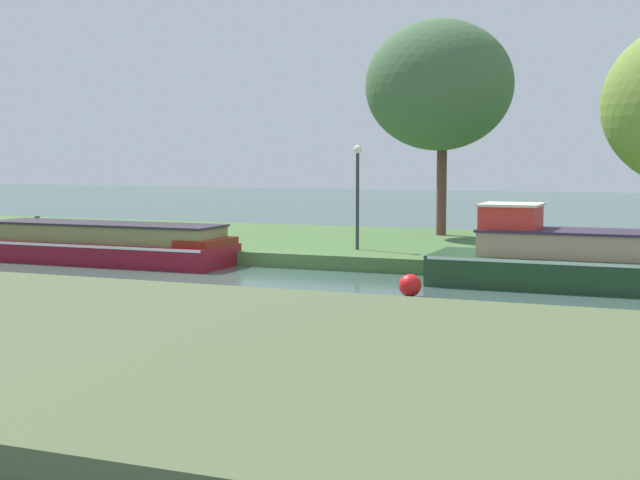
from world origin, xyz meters
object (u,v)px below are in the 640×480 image
(forest_barge, at_px, (613,262))
(maroon_narrowboat, at_px, (92,244))
(mooring_post_near, at_px, (38,229))
(lamp_post, at_px, (358,184))
(mooring_post_far, at_px, (160,237))
(willow_tree_left, at_px, (439,86))
(channel_buoy, at_px, (410,285))

(forest_barge, xyz_separation_m, maroon_narrowboat, (-14.49, 0.00, -0.13))
(maroon_narrowboat, xyz_separation_m, mooring_post_near, (-3.03, 1.28, 0.28))
(mooring_post_near, bearing_deg, lamp_post, 7.57)
(mooring_post_far, bearing_deg, lamp_post, 13.33)
(maroon_narrowboat, xyz_separation_m, lamp_post, (7.25, 2.65, 1.76))
(mooring_post_near, bearing_deg, willow_tree_left, 29.59)
(maroon_narrowboat, height_order, willow_tree_left, willow_tree_left)
(lamp_post, height_order, mooring_post_near, lamp_post)
(willow_tree_left, bearing_deg, mooring_post_near, -150.41)
(maroon_narrowboat, bearing_deg, willow_tree_left, 42.94)
(lamp_post, xyz_separation_m, channel_buoy, (3.18, -5.43, -2.03))
(forest_barge, bearing_deg, maroon_narrowboat, 180.00)
(lamp_post, xyz_separation_m, mooring_post_near, (-10.28, -1.37, -1.49))
(maroon_narrowboat, bearing_deg, mooring_post_far, 40.69)
(forest_barge, height_order, lamp_post, lamp_post)
(willow_tree_left, height_order, lamp_post, willow_tree_left)
(forest_barge, height_order, maroon_narrowboat, forest_barge)
(willow_tree_left, bearing_deg, channel_buoy, -78.36)
(maroon_narrowboat, relative_size, lamp_post, 3.09)
(willow_tree_left, height_order, mooring_post_far, willow_tree_left)
(channel_buoy, bearing_deg, lamp_post, 120.39)
(willow_tree_left, xyz_separation_m, channel_buoy, (2.16, -10.48, -5.16))
(mooring_post_far, distance_m, channel_buoy, 9.84)
(forest_barge, xyz_separation_m, mooring_post_far, (-13.00, 1.28, 0.04))
(maroon_narrowboat, distance_m, mooring_post_far, 1.97)
(forest_barge, relative_size, mooring_post_far, 15.18)
(mooring_post_far, relative_size, channel_buoy, 1.15)
(forest_barge, height_order, channel_buoy, forest_barge)
(channel_buoy, bearing_deg, mooring_post_far, 155.59)
(forest_barge, relative_size, lamp_post, 2.92)
(maroon_narrowboat, distance_m, mooring_post_near, 3.30)
(willow_tree_left, xyz_separation_m, mooring_post_far, (-6.79, -6.42, -4.73))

